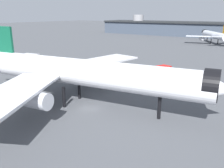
% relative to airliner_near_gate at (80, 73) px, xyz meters
% --- Properties ---
extents(ground, '(900.00, 900.00, 0.00)m').
position_rel_airliner_near_gate_xyz_m(ground, '(3.34, -0.88, -7.29)').
color(ground, '#4C4F54').
extents(airliner_near_gate, '(61.00, 54.87, 16.55)m').
position_rel_airliner_near_gate_xyz_m(airliner_near_gate, '(0.00, 0.00, 0.00)').
color(airliner_near_gate, white).
rests_on(airliner_near_gate, ground).
extents(airliner_far_taxiway, '(33.05, 37.17, 12.46)m').
position_rel_airliner_near_gate_xyz_m(airliner_far_taxiway, '(-9.02, 133.66, -1.80)').
color(airliner_far_taxiway, silver).
rests_on(airliner_far_taxiway, ground).
extents(terminal_building, '(200.16, 44.08, 17.99)m').
position_rel_airliner_near_gate_xyz_m(terminal_building, '(-27.16, 179.21, -1.05)').
color(terminal_building, '#3D4756').
rests_on(terminal_building, ground).
extents(service_truck_front, '(5.88, 3.59, 3.00)m').
position_rel_airliner_near_gate_xyz_m(service_truck_front, '(1.98, 36.81, -5.70)').
color(service_truck_front, black).
rests_on(service_truck_front, ground).
extents(baggage_tug_wing, '(1.97, 3.25, 1.85)m').
position_rel_airliner_near_gate_xyz_m(baggage_tug_wing, '(18.47, 31.64, -6.32)').
color(baggage_tug_wing, black).
rests_on(baggage_tug_wing, ground).
extents(traffic_cone_near_nose, '(0.62, 0.62, 0.78)m').
position_rel_airliner_near_gate_xyz_m(traffic_cone_near_nose, '(21.56, 26.79, -6.90)').
color(traffic_cone_near_nose, '#F2600C').
rests_on(traffic_cone_near_nose, ground).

